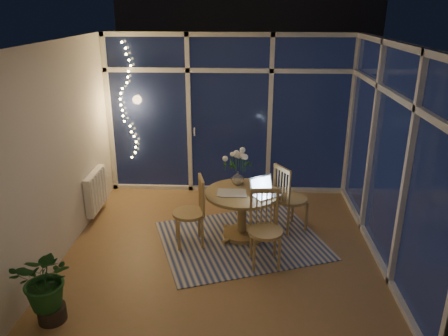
% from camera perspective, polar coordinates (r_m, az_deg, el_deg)
% --- Properties ---
extents(floor, '(4.00, 4.00, 0.00)m').
position_cam_1_polar(floor, '(5.77, -0.08, -10.57)').
color(floor, olive).
rests_on(floor, ground).
extents(ceiling, '(4.00, 4.00, 0.00)m').
position_cam_1_polar(ceiling, '(4.96, -0.10, 16.13)').
color(ceiling, white).
rests_on(ceiling, wall_back).
extents(wall_back, '(4.00, 0.04, 2.60)m').
position_cam_1_polar(wall_back, '(7.14, 0.71, 6.90)').
color(wall_back, silver).
rests_on(wall_back, floor).
extents(wall_front, '(4.00, 0.04, 2.60)m').
position_cam_1_polar(wall_front, '(3.39, -1.79, -9.16)').
color(wall_front, silver).
rests_on(wall_front, floor).
extents(wall_left, '(0.04, 4.00, 2.60)m').
position_cam_1_polar(wall_left, '(5.68, -20.70, 1.95)').
color(wall_left, silver).
rests_on(wall_left, floor).
extents(wall_right, '(0.04, 4.00, 2.60)m').
position_cam_1_polar(wall_right, '(5.50, 21.20, 1.31)').
color(wall_right, silver).
rests_on(wall_right, floor).
extents(window_wall_back, '(4.00, 0.10, 2.60)m').
position_cam_1_polar(window_wall_back, '(7.10, 0.70, 6.83)').
color(window_wall_back, silver).
rests_on(window_wall_back, floor).
extents(window_wall_right, '(0.10, 4.00, 2.60)m').
position_cam_1_polar(window_wall_right, '(5.49, 20.81, 1.32)').
color(window_wall_right, silver).
rests_on(window_wall_right, floor).
extents(radiator, '(0.10, 0.70, 0.58)m').
position_cam_1_polar(radiator, '(6.75, -16.40, -2.86)').
color(radiator, white).
rests_on(radiator, wall_left).
extents(fairy_lights, '(0.24, 0.10, 1.85)m').
position_cam_1_polar(fairy_lights, '(7.22, -12.66, 8.40)').
color(fairy_lights, '#EFC45F').
rests_on(fairy_lights, window_wall_back).
extents(garden_patio, '(12.00, 6.00, 0.10)m').
position_cam_1_polar(garden_patio, '(10.39, 4.05, 3.44)').
color(garden_patio, black).
rests_on(garden_patio, ground).
extents(garden_fence, '(11.00, 0.08, 1.80)m').
position_cam_1_polar(garden_fence, '(10.65, 1.40, 9.23)').
color(garden_fence, '#341D13').
rests_on(garden_fence, ground).
extents(neighbour_roof, '(7.00, 3.00, 2.20)m').
position_cam_1_polar(neighbour_roof, '(13.46, 3.13, 17.15)').
color(neighbour_roof, '#2F3139').
rests_on(neighbour_roof, ground).
extents(garden_shrubs, '(0.90, 0.90, 0.90)m').
position_cam_1_polar(garden_shrubs, '(8.77, -4.21, 3.69)').
color(garden_shrubs, black).
rests_on(garden_shrubs, ground).
extents(rug, '(2.52, 2.27, 0.01)m').
position_cam_1_polar(rug, '(5.97, 2.28, -9.37)').
color(rug, beige).
rests_on(rug, floor).
extents(dining_table, '(1.25, 1.25, 0.67)m').
position_cam_1_polar(dining_table, '(5.90, 2.33, -6.12)').
color(dining_table, '#9A7645').
rests_on(dining_table, floor).
extents(chair_left, '(0.53, 0.53, 0.95)m').
position_cam_1_polar(chair_left, '(5.68, -4.62, -5.70)').
color(chair_left, '#9A7645').
rests_on(chair_left, floor).
extents(chair_right, '(0.63, 0.63, 0.99)m').
position_cam_1_polar(chair_right, '(6.09, 8.80, -3.83)').
color(chair_right, '#9A7645').
rests_on(chair_right, floor).
extents(chair_front, '(0.48, 0.48, 0.95)m').
position_cam_1_polar(chair_front, '(5.26, 5.44, -8.05)').
color(chair_front, '#9A7645').
rests_on(chair_front, floor).
extents(laptop, '(0.44, 0.43, 0.25)m').
position_cam_1_polar(laptop, '(5.62, 5.58, -2.45)').
color(laptop, silver).
rests_on(laptop, dining_table).
extents(flower_vase, '(0.26, 0.26, 0.21)m').
position_cam_1_polar(flower_vase, '(5.97, 1.81, -1.19)').
color(flower_vase, white).
rests_on(flower_vase, dining_table).
extents(bowl, '(0.19, 0.19, 0.04)m').
position_cam_1_polar(bowl, '(5.90, 4.60, -2.38)').
color(bowl, white).
rests_on(bowl, dining_table).
extents(newspapers, '(0.39, 0.33, 0.01)m').
position_cam_1_polar(newspapers, '(5.71, 1.01, -3.29)').
color(newspapers, silver).
rests_on(newspapers, dining_table).
extents(phone, '(0.11, 0.06, 0.01)m').
position_cam_1_polar(phone, '(5.64, 3.91, -3.64)').
color(phone, black).
rests_on(phone, dining_table).
extents(potted_plant, '(0.55, 0.48, 0.76)m').
position_cam_1_polar(potted_plant, '(4.75, -22.01, -14.34)').
color(potted_plant, '#1A491C').
rests_on(potted_plant, floor).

